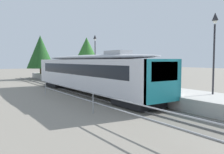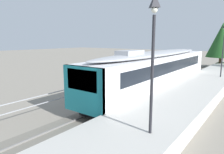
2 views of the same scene
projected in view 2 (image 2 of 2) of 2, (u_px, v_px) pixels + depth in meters
name	position (u px, v px, depth m)	size (l,w,h in m)	color
ground_plane	(88.00, 101.00, 15.74)	(160.00, 160.00, 0.00)	gray
track_rails	(120.00, 108.00, 13.97)	(3.20, 60.00, 0.14)	#6B665B
commuter_train	(157.00, 68.00, 18.18)	(2.82, 19.01, 3.74)	silver
station_platform	(166.00, 112.00, 11.98)	(3.90, 60.00, 0.90)	#B7B5AD
platform_lamp_mid_platform	(153.00, 39.00, 7.61)	(0.34, 0.34, 5.35)	#232328
platform_lamp_far_end	(224.00, 40.00, 20.15)	(0.34, 0.34, 5.35)	#232328
tree_behind_station_far	(222.00, 40.00, 32.81)	(4.52, 4.52, 7.30)	brown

